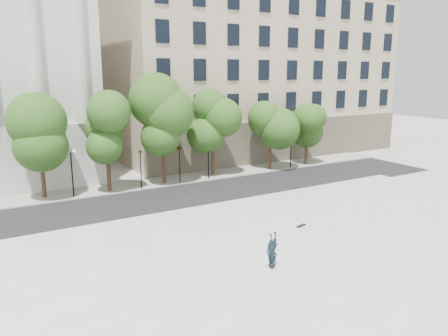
{
  "coord_description": "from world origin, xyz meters",
  "views": [
    {
      "loc": [
        -13.03,
        -14.6,
        10.52
      ],
      "look_at": [
        1.47,
        10.0,
        4.21
      ],
      "focal_mm": 35.0,
      "sensor_mm": 36.0,
      "label": 1
    }
  ],
  "objects_px": {
    "traffic_light_west": "(140,150)",
    "traffic_light_east": "(179,146)",
    "person_lying": "(272,263)",
    "skateboard": "(301,226)"
  },
  "relations": [
    {
      "from": "traffic_light_west",
      "to": "traffic_light_east",
      "type": "relative_size",
      "value": 0.99
    },
    {
      "from": "traffic_light_west",
      "to": "person_lying",
      "type": "xyz_separation_m",
      "value": [
        -0.06,
        -19.87,
        -2.98
      ]
    },
    {
      "from": "traffic_light_west",
      "to": "person_lying",
      "type": "height_order",
      "value": "traffic_light_west"
    },
    {
      "from": "person_lying",
      "to": "skateboard",
      "type": "height_order",
      "value": "person_lying"
    },
    {
      "from": "traffic_light_east",
      "to": "person_lying",
      "type": "bearing_deg",
      "value": -101.15
    },
    {
      "from": "traffic_light_west",
      "to": "traffic_light_east",
      "type": "xyz_separation_m",
      "value": [
        3.85,
        0.0,
        0.02
      ]
    },
    {
      "from": "traffic_light_west",
      "to": "skateboard",
      "type": "distance_m",
      "value": 16.98
    },
    {
      "from": "person_lying",
      "to": "skateboard",
      "type": "relative_size",
      "value": 2.31
    },
    {
      "from": "traffic_light_east",
      "to": "skateboard",
      "type": "xyz_separation_m",
      "value": [
        1.55,
        -15.78,
        -3.23
      ]
    },
    {
      "from": "person_lying",
      "to": "skateboard",
      "type": "distance_m",
      "value": 6.83
    }
  ]
}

